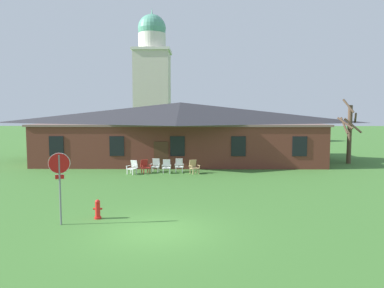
% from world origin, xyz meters
% --- Properties ---
extents(ground_plane, '(200.00, 200.00, 0.00)m').
position_xyz_m(ground_plane, '(0.00, 0.00, 0.00)').
color(ground_plane, '#3D702D').
extents(brick_building, '(23.82, 10.40, 5.17)m').
position_xyz_m(brick_building, '(-0.00, 19.34, 2.63)').
color(brick_building, brown).
rests_on(brick_building, ground).
extents(dome_tower, '(5.18, 5.18, 18.69)m').
position_xyz_m(dome_tower, '(-4.78, 38.63, 8.52)').
color(dome_tower, beige).
rests_on(dome_tower, ground).
extents(stop_sign, '(0.79, 0.23, 2.78)m').
position_xyz_m(stop_sign, '(-3.77, 0.71, 1.98)').
color(stop_sign, slate).
rests_on(stop_sign, ground).
extents(lawn_chair_by_porch, '(0.80, 0.84, 0.96)m').
position_xyz_m(lawn_chair_by_porch, '(-3.02, 12.18, 0.50)').
color(lawn_chair_by_porch, white).
rests_on(lawn_chair_by_porch, ground).
extents(lawn_chair_near_door, '(0.82, 0.86, 0.96)m').
position_xyz_m(lawn_chair_near_door, '(-2.21, 12.60, 0.50)').
color(lawn_chair_near_door, maroon).
rests_on(lawn_chair_near_door, ground).
extents(lawn_chair_left_end, '(0.69, 0.72, 0.96)m').
position_xyz_m(lawn_chair_left_end, '(-1.52, 13.11, 0.50)').
color(lawn_chair_left_end, white).
rests_on(lawn_chair_left_end, ground).
extents(lawn_chair_middle, '(0.66, 0.69, 0.96)m').
position_xyz_m(lawn_chair_middle, '(-0.69, 12.58, 0.50)').
color(lawn_chair_middle, white).
rests_on(lawn_chair_middle, ground).
extents(lawn_chair_right_end, '(0.67, 0.70, 0.96)m').
position_xyz_m(lawn_chair_right_end, '(0.18, 13.11, 0.50)').
color(lawn_chair_right_end, white).
rests_on(lawn_chair_right_end, ground).
extents(lawn_chair_far_side, '(0.81, 0.85, 0.96)m').
position_xyz_m(lawn_chair_far_side, '(1.24, 12.45, 0.50)').
color(lawn_chair_far_side, tan).
rests_on(lawn_chair_far_side, ground).
extents(bare_tree_beside_building, '(1.75, 1.53, 5.42)m').
position_xyz_m(bare_tree_beside_building, '(14.18, 17.56, 2.73)').
color(bare_tree_beside_building, brown).
rests_on(bare_tree_beside_building, ground).
extents(fire_hydrant, '(0.36, 0.28, 0.79)m').
position_xyz_m(fire_hydrant, '(-2.57, 1.52, 0.38)').
color(fire_hydrant, red).
rests_on(fire_hydrant, ground).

